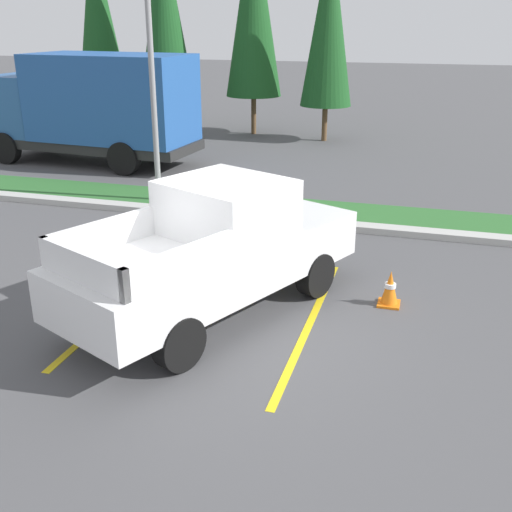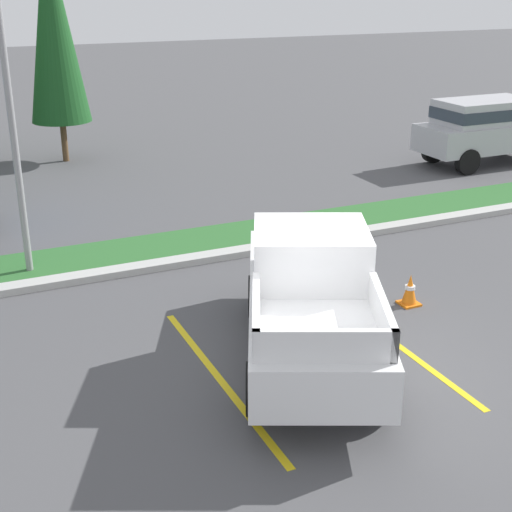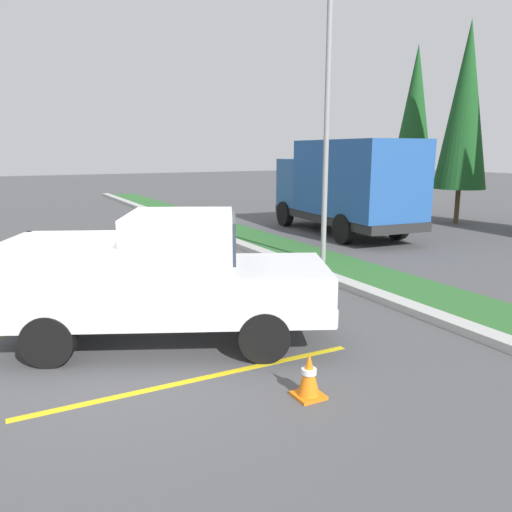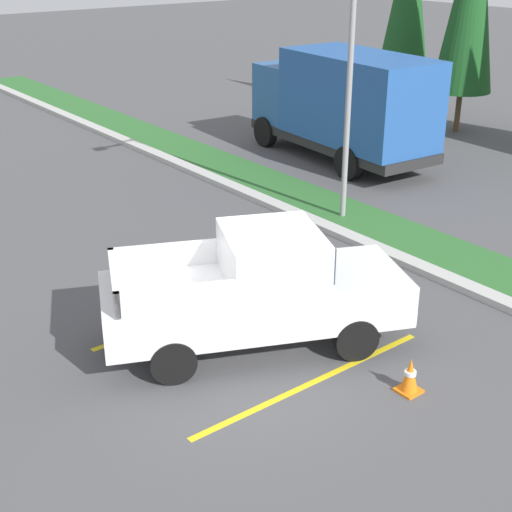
# 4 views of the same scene
# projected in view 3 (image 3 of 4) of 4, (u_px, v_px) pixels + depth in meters

# --- Properties ---
(ground_plane) EXTENTS (120.00, 120.00, 0.00)m
(ground_plane) POSITION_uv_depth(u_px,v_px,m) (146.00, 344.00, 8.13)
(ground_plane) COLOR #4C4C4F
(parking_line_near) EXTENTS (0.12, 4.80, 0.01)m
(parking_line_near) POSITION_uv_depth(u_px,v_px,m) (140.00, 314.00, 9.59)
(parking_line_near) COLOR yellow
(parking_line_near) RESTS_ON ground
(parking_line_far) EXTENTS (0.12, 4.80, 0.01)m
(parking_line_far) POSITION_uv_depth(u_px,v_px,m) (201.00, 378.00, 6.90)
(parking_line_far) COLOR yellow
(parking_line_far) RESTS_ON ground
(curb_strip) EXTENTS (56.00, 0.40, 0.15)m
(curb_strip) POSITION_uv_depth(u_px,v_px,m) (385.00, 298.00, 10.38)
(curb_strip) COLOR #B2B2AD
(curb_strip) RESTS_ON ground
(grass_median) EXTENTS (56.00, 1.80, 0.06)m
(grass_median) POSITION_uv_depth(u_px,v_px,m) (424.00, 293.00, 10.89)
(grass_median) COLOR #2D662D
(grass_median) RESTS_ON ground
(pickup_truck_main) EXTENTS (3.90, 5.53, 2.10)m
(pickup_truck_main) POSITION_uv_depth(u_px,v_px,m) (166.00, 280.00, 8.03)
(pickup_truck_main) COLOR black
(pickup_truck_main) RESTS_ON ground
(cargo_truck_distant) EXTENTS (6.96, 2.96, 3.40)m
(cargo_truck_distant) POSITION_uv_depth(u_px,v_px,m) (346.00, 184.00, 18.36)
(cargo_truck_distant) COLOR black
(cargo_truck_distant) RESTS_ON ground
(street_light) EXTENTS (0.24, 1.49, 7.09)m
(street_light) POSITION_uv_depth(u_px,v_px,m) (322.00, 108.00, 12.93)
(street_light) COLOR gray
(street_light) RESTS_ON ground
(cypress_tree_leftmost) EXTENTS (2.02, 2.02, 7.76)m
(cypress_tree_leftmost) POSITION_uv_depth(u_px,v_px,m) (415.00, 117.00, 23.34)
(cypress_tree_leftmost) COLOR brown
(cypress_tree_leftmost) RESTS_ON ground
(cypress_tree_left_inner) EXTENTS (2.12, 2.12, 8.15)m
(cypress_tree_left_inner) POSITION_uv_depth(u_px,v_px,m) (465.00, 106.00, 20.57)
(cypress_tree_left_inner) COLOR brown
(cypress_tree_left_inner) RESTS_ON ground
(traffic_cone) EXTENTS (0.36, 0.36, 0.60)m
(traffic_cone) POSITION_uv_depth(u_px,v_px,m) (309.00, 375.00, 6.33)
(traffic_cone) COLOR orange
(traffic_cone) RESTS_ON ground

